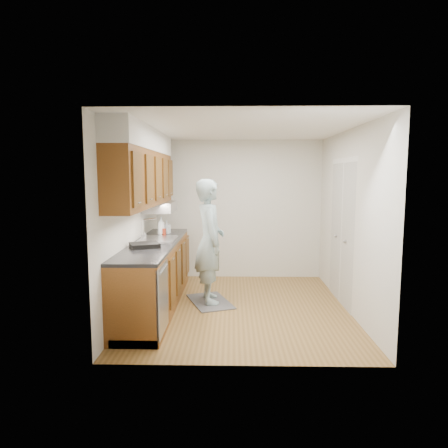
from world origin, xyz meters
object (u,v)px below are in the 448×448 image
soda_can (164,232)px  dish_rack (145,245)px  soap_bottle_a (161,226)px  person (210,233)px  soap_bottle_b (167,227)px

soda_can → dish_rack: soda_can is taller
soap_bottle_a → soda_can: bearing=-42.9°
person → soap_bottle_a: (-0.78, 0.43, 0.05)m
soap_bottle_b → dish_rack: (-0.09, -1.25, -0.08)m
person → soap_bottle_b: person is taller
soap_bottle_a → soda_can: (0.05, -0.05, -0.09)m
person → soap_bottle_a: 0.90m
soap_bottle_a → dish_rack: size_ratio=0.81×
person → soap_bottle_a: size_ratio=6.95×
person → dish_rack: bearing=116.4°
soap_bottle_b → dish_rack: 1.25m
person → soap_bottle_a: person is taller
person → soda_can: (-0.73, 0.38, -0.04)m
person → dish_rack: (-0.81, -0.64, -0.07)m
person → dish_rack: size_ratio=5.66×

